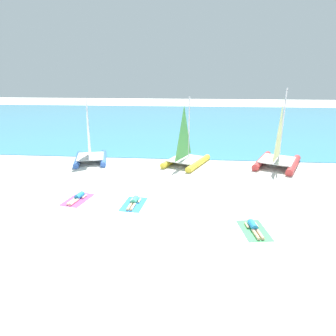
{
  "coord_description": "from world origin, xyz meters",
  "views": [
    {
      "loc": [
        1.53,
        -11.94,
        6.68
      ],
      "look_at": [
        0.0,
        4.93,
        1.2
      ],
      "focal_mm": 31.37,
      "sensor_mm": 36.0,
      "label": 1
    }
  ],
  "objects_px": {
    "towel_middle": "(134,204)",
    "sunbather_middle": "(134,202)",
    "towel_left": "(78,200)",
    "sunbather_right": "(254,227)",
    "sailboat_blue": "(90,153)",
    "towel_right": "(254,230)",
    "sailboat_red": "(278,155)",
    "sunbather_left": "(78,197)",
    "sailboat_yellow": "(186,155)"
  },
  "relations": [
    {
      "from": "towel_middle",
      "to": "towel_right",
      "type": "xyz_separation_m",
      "value": [
        5.9,
        -2.22,
        0.0
      ]
    },
    {
      "from": "sunbather_left",
      "to": "sunbather_right",
      "type": "bearing_deg",
      "value": -4.92
    },
    {
      "from": "towel_right",
      "to": "sunbather_right",
      "type": "distance_m",
      "value": 0.14
    },
    {
      "from": "sailboat_blue",
      "to": "towel_middle",
      "type": "distance_m",
      "value": 9.04
    },
    {
      "from": "sailboat_blue",
      "to": "towel_right",
      "type": "xyz_separation_m",
      "value": [
        10.88,
        -9.73,
        -0.73
      ]
    },
    {
      "from": "sailboat_blue",
      "to": "towel_middle",
      "type": "height_order",
      "value": "sailboat_blue"
    },
    {
      "from": "towel_middle",
      "to": "sunbather_middle",
      "type": "relative_size",
      "value": 1.21
    },
    {
      "from": "towel_right",
      "to": "sailboat_red",
      "type": "bearing_deg",
      "value": 70.54
    },
    {
      "from": "sunbather_left",
      "to": "sailboat_yellow",
      "type": "bearing_deg",
      "value": 61.68
    },
    {
      "from": "sailboat_blue",
      "to": "sailboat_red",
      "type": "distance_m",
      "value": 14.36
    },
    {
      "from": "sailboat_red",
      "to": "sunbather_left",
      "type": "distance_m",
      "value": 14.55
    },
    {
      "from": "sunbather_left",
      "to": "sunbather_right",
      "type": "height_order",
      "value": "same"
    },
    {
      "from": "sailboat_blue",
      "to": "sailboat_red",
      "type": "bearing_deg",
      "value": -15.83
    },
    {
      "from": "towel_left",
      "to": "towel_right",
      "type": "bearing_deg",
      "value": -15.51
    },
    {
      "from": "sunbather_right",
      "to": "towel_right",
      "type": "bearing_deg",
      "value": -90.0
    },
    {
      "from": "sailboat_red",
      "to": "towel_left",
      "type": "xyz_separation_m",
      "value": [
        -12.61,
        -7.32,
        -0.84
      ]
    },
    {
      "from": "towel_left",
      "to": "sunbather_right",
      "type": "relative_size",
      "value": 1.21
    },
    {
      "from": "sailboat_blue",
      "to": "sunbather_left",
      "type": "distance_m",
      "value": 7.38
    },
    {
      "from": "sunbather_middle",
      "to": "sunbather_left",
      "type": "bearing_deg",
      "value": 179.39
    },
    {
      "from": "sunbather_left",
      "to": "towel_right",
      "type": "bearing_deg",
      "value": -5.29
    },
    {
      "from": "sailboat_blue",
      "to": "towel_left",
      "type": "bearing_deg",
      "value": -92.6
    },
    {
      "from": "sunbather_left",
      "to": "sunbather_middle",
      "type": "relative_size",
      "value": 1.0
    },
    {
      "from": "sailboat_yellow",
      "to": "towel_right",
      "type": "distance_m",
      "value": 10.29
    },
    {
      "from": "towel_left",
      "to": "sunbather_middle",
      "type": "distance_m",
      "value": 3.24
    },
    {
      "from": "towel_left",
      "to": "sunbather_left",
      "type": "height_order",
      "value": "sunbather_left"
    },
    {
      "from": "towel_left",
      "to": "sunbather_right",
      "type": "bearing_deg",
      "value": -15.14
    },
    {
      "from": "sailboat_blue",
      "to": "sunbather_right",
      "type": "distance_m",
      "value": 14.56
    },
    {
      "from": "sailboat_blue",
      "to": "towel_middle",
      "type": "bearing_deg",
      "value": -72.78
    },
    {
      "from": "sunbather_right",
      "to": "sailboat_red",
      "type": "bearing_deg",
      "value": 61.27
    },
    {
      "from": "towel_middle",
      "to": "sunbather_middle",
      "type": "xyz_separation_m",
      "value": [
        0.01,
        0.07,
        0.13
      ]
    },
    {
      "from": "sailboat_yellow",
      "to": "sunbather_right",
      "type": "bearing_deg",
      "value": -47.9
    },
    {
      "from": "sailboat_red",
      "to": "towel_right",
      "type": "bearing_deg",
      "value": -85.05
    },
    {
      "from": "towel_left",
      "to": "sunbather_left",
      "type": "relative_size",
      "value": 1.22
    },
    {
      "from": "sailboat_blue",
      "to": "towel_right",
      "type": "distance_m",
      "value": 14.62
    },
    {
      "from": "sailboat_blue",
      "to": "sunbather_right",
      "type": "bearing_deg",
      "value": -57.95
    },
    {
      "from": "sunbather_middle",
      "to": "sunbather_right",
      "type": "distance_m",
      "value": 6.29
    },
    {
      "from": "sailboat_red",
      "to": "towel_left",
      "type": "relative_size",
      "value": 3.0
    },
    {
      "from": "sailboat_blue",
      "to": "towel_right",
      "type": "relative_size",
      "value": 2.59
    },
    {
      "from": "sailboat_blue",
      "to": "towel_left",
      "type": "relative_size",
      "value": 2.59
    },
    {
      "from": "sailboat_blue",
      "to": "towel_right",
      "type": "height_order",
      "value": "sailboat_blue"
    },
    {
      "from": "sunbather_right",
      "to": "towel_left",
      "type": "bearing_deg",
      "value": 155.77
    },
    {
      "from": "sunbather_left",
      "to": "sunbather_right",
      "type": "relative_size",
      "value": 1.0
    },
    {
      "from": "sunbather_middle",
      "to": "sunbather_right",
      "type": "bearing_deg",
      "value": -15.79
    },
    {
      "from": "towel_left",
      "to": "sunbather_left",
      "type": "distance_m",
      "value": 0.14
    },
    {
      "from": "sailboat_blue",
      "to": "sunbather_right",
      "type": "height_order",
      "value": "sailboat_blue"
    },
    {
      "from": "sailboat_red",
      "to": "towel_middle",
      "type": "xyz_separation_m",
      "value": [
        -9.38,
        -7.63,
        -0.84
      ]
    },
    {
      "from": "sailboat_yellow",
      "to": "sunbather_right",
      "type": "height_order",
      "value": "sailboat_yellow"
    },
    {
      "from": "towel_right",
      "to": "towel_left",
      "type": "bearing_deg",
      "value": 164.49
    },
    {
      "from": "sunbather_left",
      "to": "sunbather_middle",
      "type": "bearing_deg",
      "value": 5.12
    },
    {
      "from": "towel_middle",
      "to": "towel_right",
      "type": "relative_size",
      "value": 1.0
    }
  ]
}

